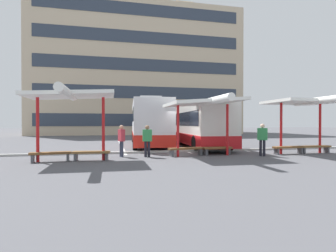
% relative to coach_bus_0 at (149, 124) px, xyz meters
% --- Properties ---
extents(ground_plane, '(160.00, 160.00, 0.00)m').
position_rel_coach_bus_0_xyz_m(ground_plane, '(1.62, -5.56, -1.73)').
color(ground_plane, '#515156').
extents(terminal_building, '(32.67, 14.63, 23.15)m').
position_rel_coach_bus_0_xyz_m(terminal_building, '(1.64, 25.23, 8.48)').
color(terminal_building, '#C6B293').
rests_on(terminal_building, ground).
extents(coach_bus_0, '(3.36, 10.77, 3.73)m').
position_rel_coach_bus_0_xyz_m(coach_bus_0, '(0.00, 0.00, 0.00)').
color(coach_bus_0, silver).
rests_on(coach_bus_0, ground).
extents(coach_bus_1, '(3.16, 12.65, 3.46)m').
position_rel_coach_bus_0_xyz_m(coach_bus_1, '(3.55, -0.68, -0.14)').
color(coach_bus_1, silver).
rests_on(coach_bus_1, ground).
extents(lane_stripe_0, '(0.16, 14.00, 0.01)m').
position_rel_coach_bus_0_xyz_m(lane_stripe_0, '(-2.18, 0.75, -1.73)').
color(lane_stripe_0, white).
rests_on(lane_stripe_0, ground).
extents(lane_stripe_1, '(0.16, 14.00, 0.01)m').
position_rel_coach_bus_0_xyz_m(lane_stripe_1, '(1.62, 0.75, -1.73)').
color(lane_stripe_1, white).
rests_on(lane_stripe_1, ground).
extents(lane_stripe_2, '(0.16, 14.00, 0.01)m').
position_rel_coach_bus_0_xyz_m(lane_stripe_2, '(5.42, 0.75, -1.73)').
color(lane_stripe_2, white).
rests_on(lane_stripe_2, ground).
extents(waiting_shelter_0, '(3.91, 4.39, 3.26)m').
position_rel_coach_bus_0_xyz_m(waiting_shelter_0, '(-4.80, -8.23, 1.27)').
color(waiting_shelter_0, red).
rests_on(waiting_shelter_0, ground).
extents(bench_0, '(1.82, 0.63, 0.45)m').
position_rel_coach_bus_0_xyz_m(bench_0, '(-5.70, -8.01, -1.39)').
color(bench_0, brown).
rests_on(bench_0, ground).
extents(bench_1, '(1.77, 0.63, 0.45)m').
position_rel_coach_bus_0_xyz_m(bench_1, '(-3.90, -8.03, -1.40)').
color(bench_1, brown).
rests_on(bench_1, ground).
extents(waiting_shelter_1, '(3.82, 5.09, 3.11)m').
position_rel_coach_bus_0_xyz_m(waiting_shelter_1, '(1.88, -7.74, 1.09)').
color(waiting_shelter_1, red).
rests_on(waiting_shelter_1, ground).
extents(bench_2, '(2.02, 0.69, 0.45)m').
position_rel_coach_bus_0_xyz_m(bench_2, '(0.98, -7.27, -1.39)').
color(bench_2, brown).
rests_on(bench_2, ground).
extents(bench_3, '(1.68, 0.50, 0.45)m').
position_rel_coach_bus_0_xyz_m(bench_3, '(2.78, -7.25, -1.40)').
color(bench_3, brown).
rests_on(bench_3, ground).
extents(waiting_shelter_2, '(3.61, 4.60, 3.16)m').
position_rel_coach_bus_0_xyz_m(waiting_shelter_2, '(7.84, -7.89, 1.19)').
color(waiting_shelter_2, red).
rests_on(waiting_shelter_2, ground).
extents(bench_4, '(1.96, 0.57, 0.45)m').
position_rel_coach_bus_0_xyz_m(bench_4, '(6.94, -7.74, -1.39)').
color(bench_4, brown).
rests_on(bench_4, ground).
extents(bench_5, '(1.93, 0.43, 0.45)m').
position_rel_coach_bus_0_xyz_m(bench_5, '(8.74, -7.68, -1.39)').
color(bench_5, brown).
rests_on(bench_5, ground).
extents(platform_kerb, '(44.00, 0.24, 0.12)m').
position_rel_coach_bus_0_xyz_m(platform_kerb, '(1.62, -5.42, -1.67)').
color(platform_kerb, '#ADADA8').
rests_on(platform_kerb, ground).
extents(waiting_passenger_0, '(0.49, 0.25, 1.66)m').
position_rel_coach_bus_0_xyz_m(waiting_passenger_0, '(-1.14, -7.29, -0.77)').
color(waiting_passenger_0, black).
rests_on(waiting_passenger_0, ground).
extents(waiting_passenger_1, '(0.53, 0.49, 1.74)m').
position_rel_coach_bus_0_xyz_m(waiting_passenger_1, '(4.96, -8.23, -0.72)').
color(waiting_passenger_1, black).
rests_on(waiting_passenger_1, ground).
extents(waiting_passenger_2, '(0.36, 0.53, 1.67)m').
position_rel_coach_bus_0_xyz_m(waiting_passenger_2, '(-2.45, -6.93, -0.77)').
color(waiting_passenger_2, '#33384C').
rests_on(waiting_passenger_2, ground).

